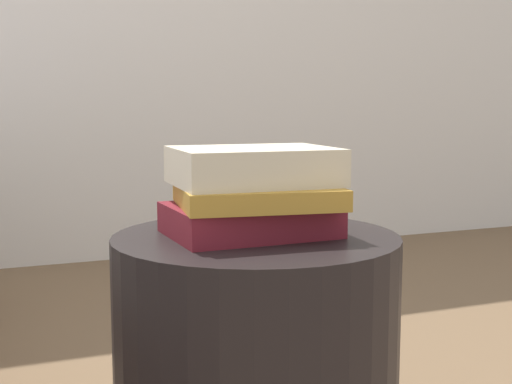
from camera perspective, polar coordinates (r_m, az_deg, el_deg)
side_table at (r=1.12m, az=0.00°, el=-15.32°), size 0.44×0.44×0.47m
book_maroon at (r=1.06m, az=-0.53°, el=-2.28°), size 0.24×0.18×0.05m
book_ochre at (r=1.04m, az=0.19°, el=-0.29°), size 0.26×0.22×0.03m
book_cream at (r=1.05m, az=-0.28°, el=2.14°), size 0.24×0.19×0.06m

